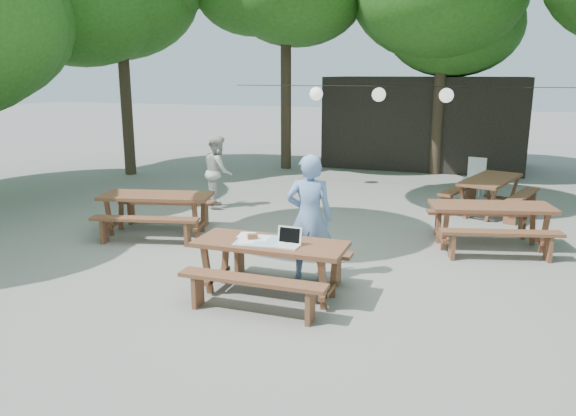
% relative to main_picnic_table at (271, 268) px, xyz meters
% --- Properties ---
extents(ground, '(80.00, 80.00, 0.00)m').
position_rel_main_picnic_table_xyz_m(ground, '(0.24, 1.36, -0.39)').
color(ground, slate).
rests_on(ground, ground).
extents(pavilion, '(6.00, 3.00, 2.80)m').
position_rel_main_picnic_table_xyz_m(pavilion, '(0.74, 11.86, 1.01)').
color(pavilion, black).
rests_on(pavilion, ground).
extents(main_picnic_table, '(2.00, 1.58, 0.75)m').
position_rel_main_picnic_table_xyz_m(main_picnic_table, '(0.00, 0.00, 0.00)').
color(main_picnic_table, '#53311D').
rests_on(main_picnic_table, ground).
extents(picnic_table_nw, '(2.22, 1.98, 0.75)m').
position_rel_main_picnic_table_xyz_m(picnic_table_nw, '(-3.05, 2.09, 0.00)').
color(picnic_table_nw, '#53311D').
rests_on(picnic_table_nw, ground).
extents(picnic_table_ne, '(2.24, 2.01, 0.75)m').
position_rel_main_picnic_table_xyz_m(picnic_table_ne, '(2.76, 3.21, 0.00)').
color(picnic_table_ne, '#53311D').
rests_on(picnic_table_ne, ground).
extents(picnic_table_far_e, '(2.07, 2.28, 0.75)m').
position_rel_main_picnic_table_xyz_m(picnic_table_far_e, '(2.75, 5.85, 0.00)').
color(picnic_table_far_e, '#53311D').
rests_on(picnic_table_far_e, ground).
extents(woman, '(0.74, 0.57, 1.82)m').
position_rel_main_picnic_table_xyz_m(woman, '(0.29, 0.79, 0.52)').
color(woman, '#7396D1').
rests_on(woman, ground).
extents(second_person, '(0.89, 0.96, 1.59)m').
position_rel_main_picnic_table_xyz_m(second_person, '(-2.95, 4.46, 0.41)').
color(second_person, beige).
rests_on(second_person, ground).
extents(plastic_chair, '(0.53, 0.53, 0.90)m').
position_rel_main_picnic_table_xyz_m(plastic_chair, '(2.40, 7.64, -0.13)').
color(plastic_chair, silver).
rests_on(plastic_chair, ground).
extents(laptop, '(0.34, 0.28, 0.24)m').
position_rel_main_picnic_table_xyz_m(laptop, '(0.27, -0.08, 0.42)').
color(laptop, white).
rests_on(laptop, main_picnic_table).
extents(tabletop_clutter, '(0.76, 0.63, 0.08)m').
position_rel_main_picnic_table_xyz_m(tabletop_clutter, '(-0.17, 0.01, 0.37)').
color(tabletop_clutter, '#3887C1').
rests_on(tabletop_clutter, main_picnic_table).
extents(paper_lanterns, '(9.00, 0.34, 0.38)m').
position_rel_main_picnic_table_xyz_m(paper_lanterns, '(0.05, 7.36, 2.02)').
color(paper_lanterns, black).
rests_on(paper_lanterns, ground).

